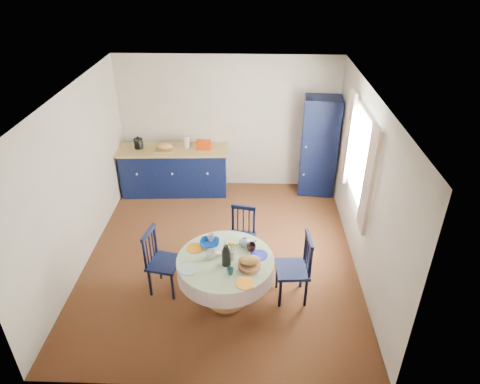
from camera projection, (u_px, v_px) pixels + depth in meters
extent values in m
plane|color=black|center=(221.00, 255.00, 6.55)|extent=(4.50, 4.50, 0.00)
plane|color=white|center=(217.00, 96.00, 5.28)|extent=(4.50, 4.50, 0.00)
cube|color=silver|center=(228.00, 124.00, 7.85)|extent=(4.00, 0.02, 2.50)
cube|color=silver|center=(77.00, 181.00, 5.97)|extent=(0.02, 4.50, 2.50)
cube|color=silver|center=(365.00, 186.00, 5.85)|extent=(0.02, 4.50, 2.50)
plane|color=white|center=(362.00, 160.00, 5.99)|extent=(0.00, 1.20, 1.20)
cube|color=silver|center=(369.00, 181.00, 5.36)|extent=(0.05, 0.34, 1.45)
cube|color=silver|center=(348.00, 137.00, 6.57)|extent=(0.05, 0.34, 1.45)
cube|color=black|center=(175.00, 171.00, 8.00)|extent=(1.95, 0.67, 0.85)
cube|color=tan|center=(173.00, 150.00, 7.77)|extent=(2.01, 0.71, 0.04)
cube|color=#922804|center=(204.00, 144.00, 7.75)|extent=(0.27, 0.15, 0.16)
cube|color=tan|center=(165.00, 150.00, 7.69)|extent=(0.35, 0.26, 0.02)
ellipsoid|color=#A57640|center=(164.00, 146.00, 7.65)|extent=(0.31, 0.20, 0.13)
cylinder|color=silver|center=(186.00, 141.00, 7.78)|extent=(0.12, 0.12, 0.22)
cube|color=black|center=(319.00, 147.00, 7.75)|extent=(0.69, 0.52, 1.85)
cylinder|color=white|center=(307.00, 147.00, 7.51)|extent=(0.04, 0.02, 0.04)
cylinder|color=white|center=(305.00, 175.00, 7.79)|extent=(0.04, 0.02, 0.04)
cylinder|color=#5B331A|center=(226.00, 301.00, 5.67)|extent=(0.50, 0.50, 0.05)
cylinder|color=#5B331A|center=(226.00, 282.00, 5.50)|extent=(0.11, 0.11, 0.66)
cylinder|color=#5B331A|center=(225.00, 261.00, 5.32)|extent=(1.16, 1.16, 0.03)
cylinder|color=white|center=(225.00, 267.00, 5.37)|extent=(1.22, 1.22, 0.22)
cylinder|color=silver|center=(225.00, 260.00, 5.31)|extent=(1.22, 1.22, 0.01)
cylinder|color=#93BEC3|center=(188.00, 269.00, 5.14)|extent=(0.22, 0.22, 0.01)
cylinder|color=orange|center=(245.00, 283.00, 4.93)|extent=(0.22, 0.22, 0.01)
cylinder|color=navy|center=(259.00, 255.00, 5.37)|extent=(0.22, 0.22, 0.01)
cylinder|color=#84AE6F|center=(232.00, 241.00, 5.63)|extent=(0.22, 0.22, 0.01)
cylinder|color=orange|center=(195.00, 248.00, 5.49)|extent=(0.22, 0.22, 0.01)
cylinder|color=#94633B|center=(249.00, 265.00, 5.17)|extent=(0.28, 0.28, 0.05)
ellipsoid|color=#A57640|center=(249.00, 260.00, 5.13)|extent=(0.26, 0.16, 0.11)
cube|color=silver|center=(219.00, 254.00, 5.37)|extent=(0.10, 0.07, 0.04)
cylinder|color=black|center=(172.00, 287.00, 5.63)|extent=(0.04, 0.04, 0.43)
cylinder|color=black|center=(181.00, 270.00, 5.92)|extent=(0.04, 0.04, 0.43)
cylinder|color=black|center=(150.00, 283.00, 5.70)|extent=(0.04, 0.04, 0.43)
cylinder|color=black|center=(160.00, 266.00, 5.98)|extent=(0.04, 0.04, 0.43)
cube|color=black|center=(164.00, 263.00, 5.69)|extent=(0.48, 0.49, 0.04)
cylinder|color=black|center=(144.00, 254.00, 5.46)|extent=(0.04, 0.04, 0.48)
cylinder|color=black|center=(155.00, 239.00, 5.74)|extent=(0.04, 0.04, 0.48)
cube|color=black|center=(148.00, 233.00, 5.49)|extent=(0.12, 0.38, 0.06)
cylinder|color=black|center=(147.00, 252.00, 5.54)|extent=(0.02, 0.02, 0.40)
cylinder|color=black|center=(150.00, 248.00, 5.61)|extent=(0.02, 0.02, 0.40)
cylinder|color=black|center=(153.00, 244.00, 5.69)|extent=(0.02, 0.02, 0.40)
cylinder|color=black|center=(228.00, 255.00, 6.22)|extent=(0.03, 0.03, 0.40)
cylinder|color=black|center=(249.00, 259.00, 6.15)|extent=(0.03, 0.03, 0.40)
cylinder|color=black|center=(233.00, 243.00, 6.47)|extent=(0.03, 0.03, 0.40)
cylinder|color=black|center=(253.00, 246.00, 6.40)|extent=(0.03, 0.03, 0.40)
cube|color=black|center=(241.00, 239.00, 6.20)|extent=(0.46, 0.45, 0.04)
cylinder|color=black|center=(233.00, 218.00, 6.26)|extent=(0.03, 0.03, 0.45)
cylinder|color=black|center=(254.00, 221.00, 6.19)|extent=(0.03, 0.03, 0.45)
cube|color=black|center=(243.00, 208.00, 6.12)|extent=(0.36, 0.11, 0.06)
cylinder|color=black|center=(238.00, 220.00, 6.25)|extent=(0.02, 0.02, 0.37)
cylinder|color=black|center=(243.00, 220.00, 6.23)|extent=(0.02, 0.02, 0.37)
cylinder|color=black|center=(249.00, 221.00, 6.22)|extent=(0.02, 0.02, 0.37)
cylinder|color=black|center=(277.00, 275.00, 5.82)|extent=(0.04, 0.04, 0.45)
cylinder|color=black|center=(280.00, 293.00, 5.51)|extent=(0.04, 0.04, 0.45)
cylinder|color=black|center=(301.00, 274.00, 5.83)|extent=(0.04, 0.04, 0.45)
cylinder|color=black|center=(306.00, 293.00, 5.52)|extent=(0.04, 0.04, 0.45)
cube|color=black|center=(292.00, 269.00, 5.55)|extent=(0.45, 0.47, 0.04)
cylinder|color=black|center=(306.00, 245.00, 5.58)|extent=(0.04, 0.04, 0.50)
cylinder|color=black|center=(311.00, 263.00, 5.28)|extent=(0.04, 0.04, 0.50)
cube|color=black|center=(309.00, 240.00, 5.31)|extent=(0.07, 0.40, 0.06)
cylinder|color=black|center=(307.00, 251.00, 5.52)|extent=(0.02, 0.02, 0.42)
cylinder|color=black|center=(308.00, 255.00, 5.44)|extent=(0.02, 0.02, 0.42)
cylinder|color=black|center=(309.00, 260.00, 5.36)|extent=(0.02, 0.02, 0.42)
imported|color=silver|center=(211.00, 254.00, 5.31)|extent=(0.13, 0.13, 0.10)
imported|color=#296469|center=(230.00, 271.00, 5.06)|extent=(0.09, 0.09, 0.08)
imported|color=black|center=(251.00, 247.00, 5.44)|extent=(0.12, 0.12, 0.09)
imported|color=silver|center=(211.00, 238.00, 5.61)|extent=(0.11, 0.11, 0.10)
imported|color=navy|center=(210.00, 243.00, 5.54)|extent=(0.25, 0.25, 0.06)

